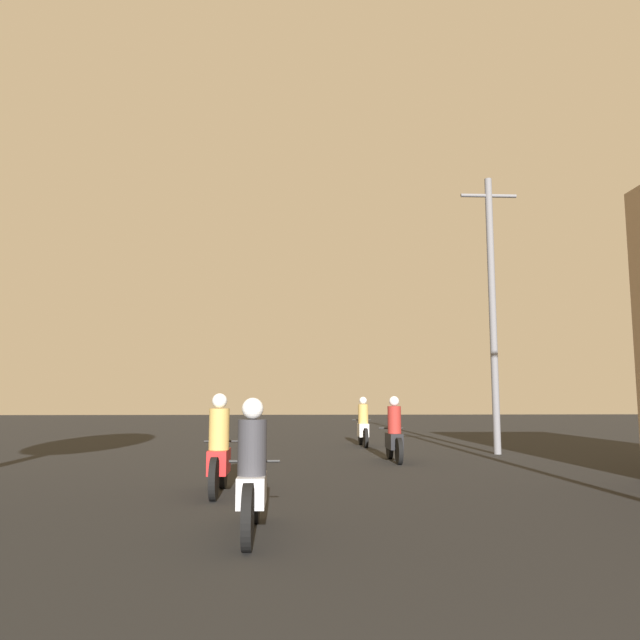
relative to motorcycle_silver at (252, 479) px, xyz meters
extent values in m
cylinder|color=black|center=(0.00, 0.73, -0.28)|extent=(0.10, 0.66, 0.66)
cylinder|color=black|center=(0.00, -0.69, -0.28)|extent=(0.10, 0.66, 0.66)
cube|color=#ADADB2|center=(0.00, 0.02, -0.11)|extent=(0.30, 0.77, 0.33)
cylinder|color=black|center=(0.00, 0.48, 0.15)|extent=(0.60, 0.04, 0.04)
cylinder|color=#2D2D33|center=(0.00, -0.05, 0.35)|extent=(0.32, 0.32, 0.61)
sphere|color=silver|center=(0.00, -0.05, 0.78)|extent=(0.24, 0.24, 0.24)
cylinder|color=black|center=(-0.70, 3.73, -0.29)|extent=(0.10, 0.64, 0.64)
cylinder|color=black|center=(-0.70, 2.41, -0.29)|extent=(0.10, 0.64, 0.64)
cube|color=red|center=(-0.70, 3.07, -0.10)|extent=(0.30, 0.80, 0.38)
cylinder|color=black|center=(-0.70, 3.50, 0.19)|extent=(0.60, 0.04, 0.04)
cylinder|color=#B28E47|center=(-0.70, 2.99, 0.41)|extent=(0.32, 0.32, 0.65)
sphere|color=silver|center=(-0.70, 2.99, 0.85)|extent=(0.24, 0.24, 0.24)
cylinder|color=black|center=(2.94, 8.68, -0.30)|extent=(0.10, 0.61, 0.61)
cylinder|color=black|center=(2.94, 7.34, -0.30)|extent=(0.10, 0.61, 0.61)
cube|color=black|center=(2.94, 8.01, -0.12)|extent=(0.30, 0.93, 0.37)
cylinder|color=black|center=(2.94, 8.45, 0.17)|extent=(0.60, 0.04, 0.04)
cylinder|color=maroon|center=(2.94, 7.92, 0.39)|extent=(0.32, 0.32, 0.65)
sphere|color=silver|center=(2.94, 7.92, 0.83)|extent=(0.24, 0.24, 0.24)
cylinder|color=black|center=(2.79, 13.62, -0.31)|extent=(0.10, 0.60, 0.60)
cylinder|color=black|center=(2.79, 12.23, -0.31)|extent=(0.10, 0.60, 0.60)
cube|color=silver|center=(2.79, 12.92, -0.10)|extent=(0.30, 0.70, 0.41)
cylinder|color=black|center=(2.79, 13.37, 0.20)|extent=(0.60, 0.04, 0.04)
cylinder|color=#B28E47|center=(2.79, 12.85, 0.41)|extent=(0.32, 0.32, 0.61)
sphere|color=silver|center=(2.79, 12.85, 0.83)|extent=(0.24, 0.24, 0.24)
cylinder|color=slate|center=(6.09, 9.88, 3.28)|extent=(0.20, 0.20, 7.77)
cylinder|color=slate|center=(6.09, 9.88, 6.66)|extent=(1.60, 0.10, 0.10)
camera|label=1|loc=(0.39, -7.08, 0.88)|focal=35.00mm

